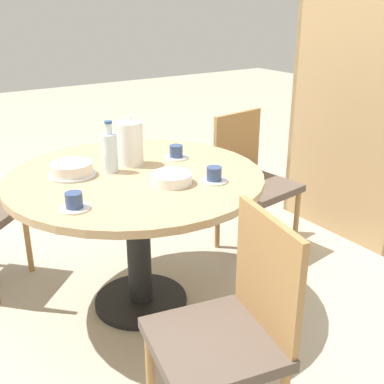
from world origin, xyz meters
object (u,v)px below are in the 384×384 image
object	(u,v)px
cup_a	(74,202)
coffee_pot	(131,142)
chair_c	(251,178)
cup_b	(214,176)
cup_c	(176,153)
bookshelf	(357,98)
water_bottle	(110,152)
cake_main	(72,170)
chair_b	(230,329)

from	to	relation	value
cup_a	coffee_pot	bearing A→B (deg)	129.93
chair_c	cup_b	distance (m)	0.87
cup_c	chair_c	bearing A→B (deg)	97.74
bookshelf	cup_a	xyz separation A→B (m)	(0.25, -2.05, -0.16)
water_bottle	cup_a	distance (m)	0.47
cup_c	cup_a	bearing A→B (deg)	-64.07
bookshelf	cup_c	xyz separation A→B (m)	(-0.09, -1.35, -0.16)
bookshelf	water_bottle	xyz separation A→B (m)	(-0.08, -1.73, -0.09)
bookshelf	cake_main	xyz separation A→B (m)	(-0.13, -1.91, -0.16)
water_bottle	chair_c	bearing A→B (deg)	95.22
chair_c	cup_a	xyz separation A→B (m)	(0.43, -1.32, 0.30)
chair_c	cake_main	bearing A→B (deg)	174.09
chair_c	coffee_pot	xyz separation A→B (m)	(0.04, -0.86, 0.39)
bookshelf	cup_a	distance (m)	2.07
bookshelf	cup_b	distance (m)	1.44
coffee_pot	water_bottle	distance (m)	0.14
chair_b	coffee_pot	distance (m)	1.15
water_bottle	cup_a	xyz separation A→B (m)	(0.33, -0.32, -0.07)
water_bottle	cup_a	size ratio (longest dim) A/B	1.97
chair_c	cake_main	size ratio (longest dim) A/B	3.85
cup_a	cup_b	distance (m)	0.66
chair_c	cake_main	xyz separation A→B (m)	(0.04, -1.18, 0.30)
coffee_pot	water_bottle	world-z (taller)	coffee_pot
cake_main	cup_a	bearing A→B (deg)	-19.61
bookshelf	coffee_pot	distance (m)	1.60
chair_b	chair_c	distance (m)	1.53
bookshelf	water_bottle	bearing A→B (deg)	87.38
chair_b	cup_a	size ratio (longest dim) A/B	6.77
cup_c	cup_b	bearing A→B (deg)	-6.33
chair_b	cake_main	xyz separation A→B (m)	(-1.08, -0.13, 0.30)
cup_b	cup_c	xyz separation A→B (m)	(-0.40, 0.04, 0.00)
chair_b	chair_c	xyz separation A→B (m)	(-1.11, 1.05, 0.00)
chair_c	water_bottle	bearing A→B (deg)	177.50
coffee_pot	cup_a	distance (m)	0.60
cup_a	chair_c	bearing A→B (deg)	107.87
bookshelf	chair_b	bearing A→B (deg)	117.92
chair_c	cup_a	world-z (taller)	chair_c
chair_b	cup_c	bearing A→B (deg)	169.07
bookshelf	water_bottle	size ratio (longest dim) A/B	7.36
cup_a	cup_c	bearing A→B (deg)	115.93
cup_b	chair_b	bearing A→B (deg)	-31.71
cake_main	cup_b	bearing A→B (deg)	49.24
chair_b	cup_c	xyz separation A→B (m)	(-1.03, 0.43, 0.30)
coffee_pot	chair_b	bearing A→B (deg)	-9.84
water_bottle	cup_a	bearing A→B (deg)	-43.72
water_bottle	cake_main	distance (m)	0.20
cake_main	coffee_pot	bearing A→B (deg)	88.77
bookshelf	cake_main	size ratio (longest dim) A/B	8.23
bookshelf	water_bottle	world-z (taller)	bookshelf
coffee_pot	cup_c	bearing A→B (deg)	80.89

